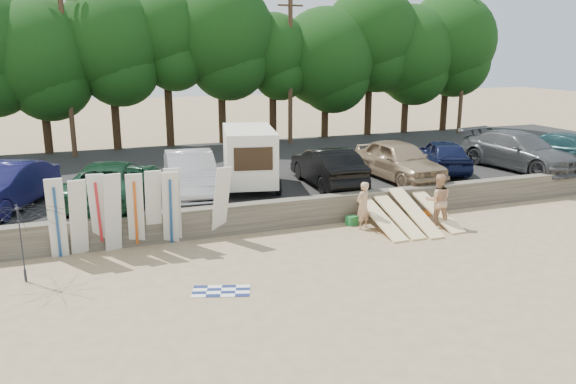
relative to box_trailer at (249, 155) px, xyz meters
The scene contains 33 objects.
ground 7.40m from the box_trailer, 60.93° to the right, with size 120.00×120.00×0.00m, color tan.
seawall 4.97m from the box_trailer, 42.95° to the right, with size 44.00×0.50×1.00m, color #6B6356.
parking_lot 5.76m from the box_trailer, 51.10° to the left, with size 44.00×14.50×0.70m, color #282828.
treeline 12.77m from the box_trailer, 71.35° to the left, with size 34.00×6.23×9.37m.
utility_poles 11.70m from the box_trailer, 60.85° to the left, with size 25.80×0.26×9.00m.
box_trailer is the anchor object (origin of this frame).
car_0 8.86m from the box_trailer, behind, with size 1.71×4.91×1.62m, color #131345.
car_1 5.33m from the box_trailer, behind, with size 2.65×5.75×1.60m, color #143824.
car_2 2.47m from the box_trailer, behind, with size 1.75×5.02×1.65m, color #A1A0A6.
car_3 3.24m from the box_trailer, 11.68° to the right, with size 1.66×4.75×1.57m, color black.
car_4 6.46m from the box_trailer, ahead, with size 2.00×4.96×1.69m, color #9A7F62.
car_5 9.17m from the box_trailer, ahead, with size 1.77×4.39×1.50m, color #0E1434.
car_6 12.87m from the box_trailer, ahead, with size 2.37×5.84×1.70m, color #47494C.
car_7 15.33m from the box_trailer, ahead, with size 2.15×5.28×1.53m, color #143338.
surfboard_upright_0 8.08m from the box_trailer, 151.74° to the right, with size 0.50×0.06×2.60m, color silver.
surfboard_upright_1 7.59m from the box_trailer, 149.32° to the right, with size 0.50×0.06×2.60m, color silver.
surfboard_upright_2 6.95m from the box_trailer, 148.51° to the right, with size 0.50×0.06×2.60m, color silver.
surfboard_upright_3 6.71m from the box_trailer, 145.59° to the right, with size 0.50×0.06×2.60m, color silver.
surfboard_upright_4 6.14m from the box_trailer, 142.26° to the right, with size 0.50×0.06×2.60m, color silver.
surfboard_upright_5 5.61m from the box_trailer, 139.82° to the right, with size 0.50×0.06×2.60m, color silver.
surfboard_upright_6 5.38m from the box_trailer, 134.66° to the right, with size 0.50×0.06×2.60m, color silver.
surfboard_upright_7 5.20m from the box_trailer, 135.08° to the right, with size 0.50×0.06×2.60m, color silver.
surfboard_upright_8 4.32m from the box_trailer, 119.47° to the right, with size 0.50×0.06×2.60m, color silver.
surfboard_low_0 5.96m from the box_trailer, 54.57° to the right, with size 0.56×3.00×0.07m, color #FBDE9E.
surfboard_low_1 6.37m from the box_trailer, 49.62° to the right, with size 0.56×3.00×0.07m, color #FBDE9E.
surfboard_low_2 6.87m from the box_trailer, 46.27° to the right, with size 0.56×3.00×0.07m, color #FBDE9E.
surfboard_low_3 7.45m from the box_trailer, 39.38° to the right, with size 0.56×3.00×0.07m, color #FBDE9E.
beachgoer_a 5.31m from the box_trailer, 56.91° to the right, with size 0.61×0.40×1.69m, color tan.
beachgoer_b 7.49m from the box_trailer, 42.99° to the right, with size 0.93×0.72×1.91m, color tan.
cooler 5.03m from the box_trailer, 54.96° to the right, with size 0.38×0.30×0.32m, color #23823B.
gear_bag 7.21m from the box_trailer, 33.35° to the right, with size 0.30×0.25×0.22m, color orange.
beach_towel 8.61m from the box_trailer, 111.95° to the right, with size 1.50×1.50×0.00m, color white.
beach_umbrella 9.57m from the box_trailer, 146.03° to the right, with size 2.41×2.46×2.21m, color black.
Camera 1 is at (-9.70, -14.84, 6.15)m, focal length 35.00 mm.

